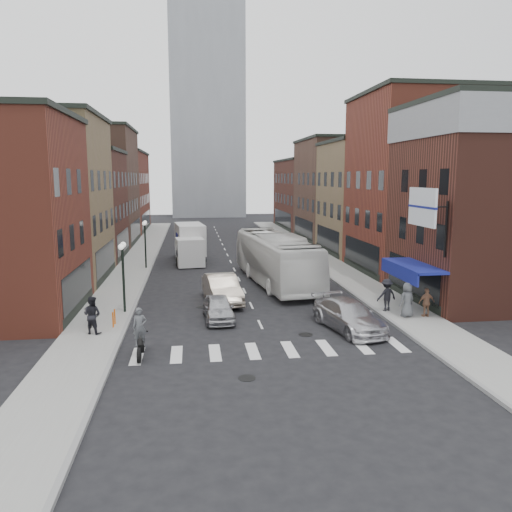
% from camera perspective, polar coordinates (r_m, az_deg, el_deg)
% --- Properties ---
extents(ground, '(160.00, 160.00, 0.00)m').
position_cam_1_polar(ground, '(25.80, 0.80, -8.48)').
color(ground, black).
rests_on(ground, ground).
extents(sidewalk_left, '(3.00, 74.00, 0.15)m').
position_cam_1_polar(sidewalk_left, '(47.24, -13.36, -0.56)').
color(sidewalk_left, gray).
rests_on(sidewalk_left, ground).
extents(sidewalk_right, '(3.00, 74.00, 0.15)m').
position_cam_1_polar(sidewalk_right, '(48.50, 7.04, -0.13)').
color(sidewalk_right, gray).
rests_on(sidewalk_right, ground).
extents(curb_left, '(0.20, 74.00, 0.16)m').
position_cam_1_polar(curb_left, '(47.12, -11.54, -0.61)').
color(curb_left, gray).
rests_on(curb_left, ground).
extents(curb_right, '(0.20, 74.00, 0.16)m').
position_cam_1_polar(curb_right, '(48.16, 5.31, -0.26)').
color(curb_right, gray).
rests_on(curb_right, ground).
extents(crosswalk_stripes, '(12.00, 2.20, 0.01)m').
position_cam_1_polar(crosswalk_stripes, '(22.99, 1.89, -10.71)').
color(crosswalk_stripes, silver).
rests_on(crosswalk_stripes, ground).
extents(bldg_left_mid_a, '(10.30, 10.20, 12.30)m').
position_cam_1_polar(bldg_left_mid_a, '(40.06, -24.18, 5.96)').
color(bldg_left_mid_a, '#947B51').
rests_on(bldg_left_mid_a, ground).
extents(bldg_left_mid_b, '(10.30, 10.20, 10.30)m').
position_cam_1_polar(bldg_left_mid_b, '(49.76, -20.83, 5.46)').
color(bldg_left_mid_b, '#4D241B').
rests_on(bldg_left_mid_b, ground).
extents(bldg_left_far_a, '(10.30, 12.20, 13.30)m').
position_cam_1_polar(bldg_left_far_a, '(60.45, -18.52, 7.55)').
color(bldg_left_far_a, brown).
rests_on(bldg_left_far_a, ground).
extents(bldg_left_far_b, '(10.30, 16.20, 11.30)m').
position_cam_1_polar(bldg_left_far_b, '(74.27, -16.43, 7.07)').
color(bldg_left_far_b, brown).
rests_on(bldg_left_far_b, ground).
extents(bldg_right_corner, '(10.30, 9.20, 12.30)m').
position_cam_1_polar(bldg_right_corner, '(34.32, 25.38, 5.49)').
color(bldg_right_corner, '#4D241B').
rests_on(bldg_right_corner, ground).
extents(bldg_right_mid_a, '(10.30, 10.20, 14.30)m').
position_cam_1_polar(bldg_right_mid_a, '(42.59, 18.54, 7.77)').
color(bldg_right_mid_a, brown).
rests_on(bldg_right_mid_a, ground).
extents(bldg_right_mid_b, '(10.30, 10.20, 11.30)m').
position_cam_1_polar(bldg_right_mid_b, '(51.82, 13.62, 6.47)').
color(bldg_right_mid_b, '#947B51').
rests_on(bldg_right_mid_b, ground).
extents(bldg_right_far_a, '(10.30, 12.20, 12.30)m').
position_cam_1_polar(bldg_right_far_a, '(62.19, 9.99, 7.44)').
color(bldg_right_far_a, brown).
rests_on(bldg_right_far_a, ground).
extents(bldg_right_far_b, '(10.30, 16.20, 10.30)m').
position_cam_1_polar(bldg_right_far_b, '(75.70, 6.80, 7.03)').
color(bldg_right_far_b, '#4D241B').
rests_on(bldg_right_far_b, ground).
extents(awning_blue, '(1.80, 5.00, 0.78)m').
position_cam_1_polar(awning_blue, '(30.04, 17.21, -1.21)').
color(awning_blue, navy).
rests_on(awning_blue, ground).
extents(billboard_sign, '(1.52, 3.00, 3.70)m').
position_cam_1_polar(billboard_sign, '(27.69, 18.62, 5.19)').
color(billboard_sign, black).
rests_on(billboard_sign, ground).
extents(distant_tower, '(14.00, 14.00, 50.00)m').
position_cam_1_polar(distant_tower, '(103.84, -5.67, 18.58)').
color(distant_tower, '#9399A0').
rests_on(distant_tower, ground).
extents(streetlamp_near, '(0.32, 1.22, 4.11)m').
position_cam_1_polar(streetlamp_near, '(29.02, -14.97, -0.89)').
color(streetlamp_near, black).
rests_on(streetlamp_near, ground).
extents(streetlamp_far, '(0.32, 1.22, 4.11)m').
position_cam_1_polar(streetlamp_far, '(42.80, -12.57, 2.33)').
color(streetlamp_far, black).
rests_on(streetlamp_far, ground).
extents(bike_rack, '(0.08, 0.68, 0.80)m').
position_cam_1_polar(bike_rack, '(26.96, -15.93, -6.84)').
color(bike_rack, '#D8590C').
rests_on(bike_rack, sidewalk_left).
extents(box_truck, '(2.97, 8.02, 3.39)m').
position_cam_1_polar(box_truck, '(46.18, -7.55, 1.40)').
color(box_truck, silver).
rests_on(box_truck, ground).
extents(motorcycle_rider, '(0.65, 2.18, 2.22)m').
position_cam_1_polar(motorcycle_rider, '(22.39, -13.10, -8.70)').
color(motorcycle_rider, black).
rests_on(motorcycle_rider, ground).
extents(transit_bus, '(4.56, 13.50, 3.69)m').
position_cam_1_polar(transit_bus, '(36.40, 2.28, -0.32)').
color(transit_bus, silver).
rests_on(transit_bus, ground).
extents(sedan_left_near, '(1.72, 3.96, 1.33)m').
position_cam_1_polar(sedan_left_near, '(27.49, -4.31, -5.95)').
color(sedan_left_near, '#B1B2B6').
rests_on(sedan_left_near, ground).
extents(sedan_left_far, '(2.43, 5.41, 1.72)m').
position_cam_1_polar(sedan_left_far, '(31.18, -3.90, -3.77)').
color(sedan_left_far, '#C3B29E').
rests_on(sedan_left_far, ground).
extents(curb_car, '(3.19, 5.52, 1.50)m').
position_cam_1_polar(curb_car, '(26.10, 10.56, -6.70)').
color(curb_car, silver).
rests_on(curb_car, ground).
extents(parked_bicycle, '(0.76, 1.91, 0.99)m').
position_cam_1_polar(parked_bicycle, '(27.50, -18.17, -6.43)').
color(parked_bicycle, black).
rests_on(parked_bicycle, sidewalk_left).
extents(ped_left_solo, '(1.04, 0.84, 1.87)m').
position_cam_1_polar(ped_left_solo, '(25.82, -18.22, -6.42)').
color(ped_left_solo, black).
rests_on(ped_left_solo, sidewalk_left).
extents(ped_right_a, '(1.30, 0.85, 1.86)m').
position_cam_1_polar(ped_right_a, '(29.59, 14.70, -4.32)').
color(ped_right_a, black).
rests_on(ped_right_a, sidewalk_right).
extents(ped_right_b, '(0.99, 0.57, 1.61)m').
position_cam_1_polar(ped_right_b, '(29.02, 18.91, -5.03)').
color(ped_right_b, '#8D6248').
rests_on(ped_right_b, sidewalk_right).
extents(ped_right_c, '(1.07, 0.87, 1.90)m').
position_cam_1_polar(ped_right_c, '(28.65, 16.90, -4.81)').
color(ped_right_c, '#53555A').
rests_on(ped_right_c, sidewalk_right).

